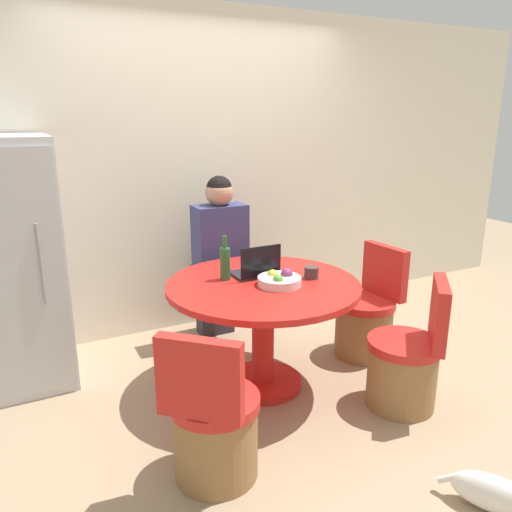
{
  "coord_description": "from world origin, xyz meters",
  "views": [
    {
      "loc": [
        -1.51,
        -2.53,
        1.77
      ],
      "look_at": [
        -0.1,
        0.22,
        0.88
      ],
      "focal_mm": 35.0,
      "sensor_mm": 36.0,
      "label": 1
    }
  ],
  "objects_px": {
    "fruit_bowl": "(280,280)",
    "laptop": "(256,269)",
    "chair_near_left_corner": "(214,429)",
    "person_seated": "(218,251)",
    "refrigerator": "(0,266)",
    "cat": "(498,495)",
    "dining_table": "(263,308)",
    "chair_near_right_corner": "(406,366)",
    "chair_right_side": "(366,320)",
    "bottle": "(225,263)"
  },
  "relations": [
    {
      "from": "fruit_bowl",
      "to": "laptop",
      "type": "bearing_deg",
      "value": 102.87
    },
    {
      "from": "chair_near_left_corner",
      "to": "person_seated",
      "type": "bearing_deg",
      "value": -70.82
    },
    {
      "from": "refrigerator",
      "to": "cat",
      "type": "relative_size",
      "value": 3.65
    },
    {
      "from": "dining_table",
      "to": "chair_near_right_corner",
      "type": "xyz_separation_m",
      "value": [
        0.68,
        -0.61,
        -0.28
      ]
    },
    {
      "from": "chair_near_right_corner",
      "to": "chair_right_side",
      "type": "bearing_deg",
      "value": -157.1
    },
    {
      "from": "fruit_bowl",
      "to": "cat",
      "type": "bearing_deg",
      "value": -75.09
    },
    {
      "from": "dining_table",
      "to": "bottle",
      "type": "bearing_deg",
      "value": 138.87
    },
    {
      "from": "person_seated",
      "to": "chair_near_left_corner",
      "type": "bearing_deg",
      "value": 65.94
    },
    {
      "from": "refrigerator",
      "to": "chair_near_left_corner",
      "type": "bearing_deg",
      "value": -60.39
    },
    {
      "from": "bottle",
      "to": "cat",
      "type": "distance_m",
      "value": 1.91
    },
    {
      "from": "chair_right_side",
      "to": "fruit_bowl",
      "type": "relative_size",
      "value": 3.03
    },
    {
      "from": "refrigerator",
      "to": "fruit_bowl",
      "type": "distance_m",
      "value": 1.8
    },
    {
      "from": "chair_near_left_corner",
      "to": "person_seated",
      "type": "xyz_separation_m",
      "value": [
        0.67,
        1.5,
        0.46
      ]
    },
    {
      "from": "chair_near_right_corner",
      "to": "refrigerator",
      "type": "bearing_deg",
      "value": -81.81
    },
    {
      "from": "dining_table",
      "to": "laptop",
      "type": "distance_m",
      "value": 0.26
    },
    {
      "from": "chair_near_left_corner",
      "to": "refrigerator",
      "type": "bearing_deg",
      "value": -17.15
    },
    {
      "from": "dining_table",
      "to": "fruit_bowl",
      "type": "xyz_separation_m",
      "value": [
        0.07,
        -0.09,
        0.21
      ]
    },
    {
      "from": "refrigerator",
      "to": "fruit_bowl",
      "type": "bearing_deg",
      "value": -31.01
    },
    {
      "from": "chair_near_left_corner",
      "to": "fruit_bowl",
      "type": "relative_size",
      "value": 3.03
    },
    {
      "from": "refrigerator",
      "to": "person_seated",
      "type": "relative_size",
      "value": 1.24
    },
    {
      "from": "fruit_bowl",
      "to": "cat",
      "type": "relative_size",
      "value": 0.61
    },
    {
      "from": "refrigerator",
      "to": "chair_right_side",
      "type": "xyz_separation_m",
      "value": [
        2.39,
        -0.78,
        -0.55
      ]
    },
    {
      "from": "chair_right_side",
      "to": "cat",
      "type": "xyz_separation_m",
      "value": [
        -0.47,
        -1.54,
        -0.18
      ]
    },
    {
      "from": "refrigerator",
      "to": "laptop",
      "type": "relative_size",
      "value": 5.76
    },
    {
      "from": "chair_near_left_corner",
      "to": "chair_right_side",
      "type": "relative_size",
      "value": 1.0
    },
    {
      "from": "chair_right_side",
      "to": "bottle",
      "type": "distance_m",
      "value": 1.25
    },
    {
      "from": "dining_table",
      "to": "chair_near_right_corner",
      "type": "relative_size",
      "value": 1.49
    },
    {
      "from": "dining_table",
      "to": "person_seated",
      "type": "bearing_deg",
      "value": 86.79
    },
    {
      "from": "person_seated",
      "to": "cat",
      "type": "xyz_separation_m",
      "value": [
        0.39,
        -2.32,
        -0.63
      ]
    },
    {
      "from": "dining_table",
      "to": "chair_near_left_corner",
      "type": "distance_m",
      "value": 0.95
    },
    {
      "from": "fruit_bowl",
      "to": "bottle",
      "type": "distance_m",
      "value": 0.37
    },
    {
      "from": "cat",
      "to": "chair_near_right_corner",
      "type": "bearing_deg",
      "value": 132.86
    },
    {
      "from": "person_seated",
      "to": "bottle",
      "type": "height_order",
      "value": "person_seated"
    },
    {
      "from": "laptop",
      "to": "fruit_bowl",
      "type": "bearing_deg",
      "value": 102.87
    },
    {
      "from": "refrigerator",
      "to": "chair_near_right_corner",
      "type": "relative_size",
      "value": 1.98
    },
    {
      "from": "person_seated",
      "to": "fruit_bowl",
      "type": "distance_m",
      "value": 0.93
    },
    {
      "from": "chair_right_side",
      "to": "bottle",
      "type": "xyz_separation_m",
      "value": [
        -1.1,
        0.11,
        0.57
      ]
    },
    {
      "from": "chair_near_right_corner",
      "to": "cat",
      "type": "xyz_separation_m",
      "value": [
        -0.24,
        -0.87,
        -0.18
      ]
    },
    {
      "from": "refrigerator",
      "to": "chair_near_left_corner",
      "type": "relative_size",
      "value": 1.98
    },
    {
      "from": "chair_near_right_corner",
      "to": "person_seated",
      "type": "height_order",
      "value": "person_seated"
    },
    {
      "from": "refrigerator",
      "to": "dining_table",
      "type": "bearing_deg",
      "value": -29.53
    },
    {
      "from": "refrigerator",
      "to": "cat",
      "type": "distance_m",
      "value": 3.09
    },
    {
      "from": "dining_table",
      "to": "fruit_bowl",
      "type": "height_order",
      "value": "fruit_bowl"
    },
    {
      "from": "chair_right_side",
      "to": "chair_near_right_corner",
      "type": "bearing_deg",
      "value": -22.9
    },
    {
      "from": "chair_near_left_corner",
      "to": "cat",
      "type": "distance_m",
      "value": 1.35
    },
    {
      "from": "bottle",
      "to": "cat",
      "type": "relative_size",
      "value": 0.65
    },
    {
      "from": "chair_near_right_corner",
      "to": "laptop",
      "type": "bearing_deg",
      "value": -96.3
    },
    {
      "from": "chair_near_left_corner",
      "to": "bottle",
      "type": "relative_size",
      "value": 2.85
    },
    {
      "from": "chair_right_side",
      "to": "fruit_bowl",
      "type": "height_order",
      "value": "fruit_bowl"
    },
    {
      "from": "person_seated",
      "to": "laptop",
      "type": "relative_size",
      "value": 4.64
    }
  ]
}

